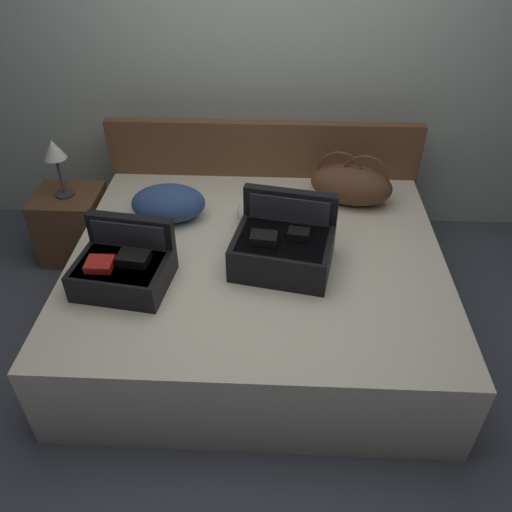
{
  "coord_description": "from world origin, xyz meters",
  "views": [
    {
      "loc": [
        0.1,
        -1.9,
        2.31
      ],
      "look_at": [
        0.0,
        0.27,
        0.63
      ],
      "focal_mm": 36.24,
      "sensor_mm": 36.0,
      "label": 1
    }
  ],
  "objects_px": {
    "bed": "(257,290)",
    "table_lamp": "(55,154)",
    "hard_case_medium": "(123,267)",
    "nightstand": "(73,225)",
    "duffel_bag": "(351,184)",
    "pillow_near_headboard": "(168,203)",
    "pillow_center_head": "(267,211)",
    "hard_case_large": "(283,247)"
  },
  "relations": [
    {
      "from": "nightstand",
      "to": "hard_case_large",
      "type": "bearing_deg",
      "value": -26.14
    },
    {
      "from": "pillow_center_head",
      "to": "table_lamp",
      "type": "relative_size",
      "value": 0.92
    },
    {
      "from": "pillow_center_head",
      "to": "hard_case_large",
      "type": "bearing_deg",
      "value": -76.32
    },
    {
      "from": "bed",
      "to": "hard_case_medium",
      "type": "relative_size",
      "value": 4.1
    },
    {
      "from": "duffel_bag",
      "to": "pillow_near_headboard",
      "type": "height_order",
      "value": "duffel_bag"
    },
    {
      "from": "pillow_near_headboard",
      "to": "hard_case_large",
      "type": "bearing_deg",
      "value": -31.55
    },
    {
      "from": "pillow_near_headboard",
      "to": "table_lamp",
      "type": "bearing_deg",
      "value": 159.28
    },
    {
      "from": "pillow_near_headboard",
      "to": "hard_case_medium",
      "type": "bearing_deg",
      "value": -100.91
    },
    {
      "from": "duffel_bag",
      "to": "nightstand",
      "type": "bearing_deg",
      "value": 178.62
    },
    {
      "from": "hard_case_large",
      "to": "hard_case_medium",
      "type": "relative_size",
      "value": 1.15
    },
    {
      "from": "hard_case_large",
      "to": "bed",
      "type": "bearing_deg",
      "value": 163.44
    },
    {
      "from": "pillow_center_head",
      "to": "nightstand",
      "type": "distance_m",
      "value": 1.46
    },
    {
      "from": "nightstand",
      "to": "table_lamp",
      "type": "bearing_deg",
      "value": 0.0
    },
    {
      "from": "hard_case_large",
      "to": "nightstand",
      "type": "xyz_separation_m",
      "value": [
        -1.47,
        0.72,
        -0.4
      ]
    },
    {
      "from": "nightstand",
      "to": "pillow_near_headboard",
      "type": "bearing_deg",
      "value": -20.72
    },
    {
      "from": "pillow_center_head",
      "to": "pillow_near_headboard",
      "type": "bearing_deg",
      "value": 177.44
    },
    {
      "from": "hard_case_medium",
      "to": "duffel_bag",
      "type": "xyz_separation_m",
      "value": [
        1.25,
        0.87,
        0.02
      ]
    },
    {
      "from": "bed",
      "to": "pillow_center_head",
      "type": "bearing_deg",
      "value": 82.15
    },
    {
      "from": "duffel_bag",
      "to": "pillow_center_head",
      "type": "relative_size",
      "value": 1.59
    },
    {
      "from": "hard_case_medium",
      "to": "nightstand",
      "type": "height_order",
      "value": "hard_case_medium"
    },
    {
      "from": "bed",
      "to": "hard_case_large",
      "type": "bearing_deg",
      "value": -27.35
    },
    {
      "from": "hard_case_large",
      "to": "hard_case_medium",
      "type": "bearing_deg",
      "value": -155.94
    },
    {
      "from": "bed",
      "to": "hard_case_medium",
      "type": "distance_m",
      "value": 0.82
    },
    {
      "from": "nightstand",
      "to": "table_lamp",
      "type": "relative_size",
      "value": 1.25
    },
    {
      "from": "pillow_center_head",
      "to": "table_lamp",
      "type": "xyz_separation_m",
      "value": [
        -1.37,
        0.32,
        0.19
      ]
    },
    {
      "from": "bed",
      "to": "pillow_near_headboard",
      "type": "distance_m",
      "value": 0.76
    },
    {
      "from": "bed",
      "to": "nightstand",
      "type": "xyz_separation_m",
      "value": [
        -1.33,
        0.65,
        -0.02
      ]
    },
    {
      "from": "hard_case_medium",
      "to": "pillow_center_head",
      "type": "height_order",
      "value": "hard_case_medium"
    },
    {
      "from": "hard_case_medium",
      "to": "pillow_near_headboard",
      "type": "bearing_deg",
      "value": 87.08
    },
    {
      "from": "pillow_near_headboard",
      "to": "pillow_center_head",
      "type": "height_order",
      "value": "pillow_near_headboard"
    },
    {
      "from": "duffel_bag",
      "to": "nightstand",
      "type": "distance_m",
      "value": 1.95
    },
    {
      "from": "bed",
      "to": "duffel_bag",
      "type": "relative_size",
      "value": 3.59
    },
    {
      "from": "duffel_bag",
      "to": "nightstand",
      "type": "relative_size",
      "value": 1.17
    },
    {
      "from": "pillow_near_headboard",
      "to": "table_lamp",
      "type": "xyz_separation_m",
      "value": [
        -0.77,
        0.29,
        0.16
      ]
    },
    {
      "from": "hard_case_medium",
      "to": "nightstand",
      "type": "relative_size",
      "value": 1.03
    },
    {
      "from": "hard_case_medium",
      "to": "nightstand",
      "type": "bearing_deg",
      "value": 133.33
    },
    {
      "from": "bed",
      "to": "nightstand",
      "type": "relative_size",
      "value": 4.21
    },
    {
      "from": "bed",
      "to": "table_lamp",
      "type": "distance_m",
      "value": 1.57
    },
    {
      "from": "duffel_bag",
      "to": "table_lamp",
      "type": "xyz_separation_m",
      "value": [
        -1.9,
        0.05,
        0.14
      ]
    },
    {
      "from": "pillow_near_headboard",
      "to": "duffel_bag",
      "type": "bearing_deg",
      "value": 12.26
    },
    {
      "from": "duffel_bag",
      "to": "table_lamp",
      "type": "height_order",
      "value": "table_lamp"
    },
    {
      "from": "nightstand",
      "to": "table_lamp",
      "type": "xyz_separation_m",
      "value": [
        0.0,
        0.0,
        0.55
      ]
    }
  ]
}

